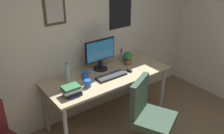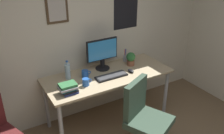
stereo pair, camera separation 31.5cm
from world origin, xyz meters
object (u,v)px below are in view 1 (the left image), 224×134
at_px(water_bottle, 67,73).
at_px(book_stack_left, 72,91).
at_px(office_chair, 148,113).
at_px(computer_mouse, 129,70).
at_px(monitor, 100,53).
at_px(potted_plant, 128,58).
at_px(keyboard, 111,76).
at_px(coffee_mug_far, 88,83).
at_px(coffee_mug_near, 85,75).
at_px(pen_cup, 121,57).

bearing_deg(water_bottle, book_stack_left, -110.06).
xyz_separation_m(office_chair, computer_mouse, (0.24, 0.63, 0.25)).
relative_size(monitor, potted_plant, 2.36).
bearing_deg(monitor, keyboard, -93.74).
relative_size(keyboard, book_stack_left, 1.98).
height_order(office_chair, coffee_mug_far, office_chair).
height_order(monitor, coffee_mug_near, monitor).
xyz_separation_m(office_chair, book_stack_left, (-0.69, 0.56, 0.29)).
relative_size(office_chair, keyboard, 2.21).
xyz_separation_m(coffee_mug_far, potted_plant, (0.81, 0.21, 0.06)).
bearing_deg(pen_cup, keyboard, -142.48).
distance_m(monitor, pen_cup, 0.46).
xyz_separation_m(office_chair, keyboard, (-0.06, 0.64, 0.24)).
distance_m(computer_mouse, potted_plant, 0.24).
bearing_deg(potted_plant, water_bottle, 175.95).
relative_size(computer_mouse, coffee_mug_far, 0.90).
bearing_deg(computer_mouse, monitor, 133.75).
bearing_deg(keyboard, office_chair, -84.48).
height_order(office_chair, water_bottle, water_bottle).
distance_m(computer_mouse, coffee_mug_near, 0.63).
bearing_deg(coffee_mug_near, pen_cup, 12.98).
bearing_deg(computer_mouse, water_bottle, 162.34).
xyz_separation_m(computer_mouse, potted_plant, (0.13, 0.19, 0.09)).
bearing_deg(pen_cup, book_stack_left, -158.38).
distance_m(office_chair, keyboard, 0.69).
relative_size(keyboard, computer_mouse, 3.91).
height_order(monitor, coffee_mug_far, monitor).
distance_m(monitor, potted_plant, 0.44).
distance_m(water_bottle, coffee_mug_far, 0.31).
distance_m(keyboard, water_bottle, 0.57).
relative_size(coffee_mug_near, coffee_mug_far, 1.04).
relative_size(keyboard, potted_plant, 2.21).
xyz_separation_m(pen_cup, book_stack_left, (-1.07, -0.42, 0.00)).
bearing_deg(monitor, computer_mouse, -46.25).
bearing_deg(potted_plant, pen_cup, 86.09).
distance_m(office_chair, book_stack_left, 0.93).
bearing_deg(coffee_mug_far, keyboard, 5.01).
distance_m(computer_mouse, water_bottle, 0.85).
bearing_deg(computer_mouse, office_chair, -110.62).
height_order(water_bottle, coffee_mug_far, water_bottle).
relative_size(computer_mouse, water_bottle, 0.44).
bearing_deg(monitor, coffee_mug_far, -141.78).
xyz_separation_m(monitor, coffee_mug_near, (-0.32, -0.12, -0.19)).
relative_size(monitor, computer_mouse, 4.18).
relative_size(monitor, book_stack_left, 2.12).
distance_m(potted_plant, pen_cup, 0.16).
height_order(coffee_mug_near, book_stack_left, book_stack_left).
height_order(keyboard, water_bottle, water_bottle).
xyz_separation_m(coffee_mug_near, coffee_mug_far, (-0.08, -0.20, -0.00)).
distance_m(water_bottle, book_stack_left, 0.36).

